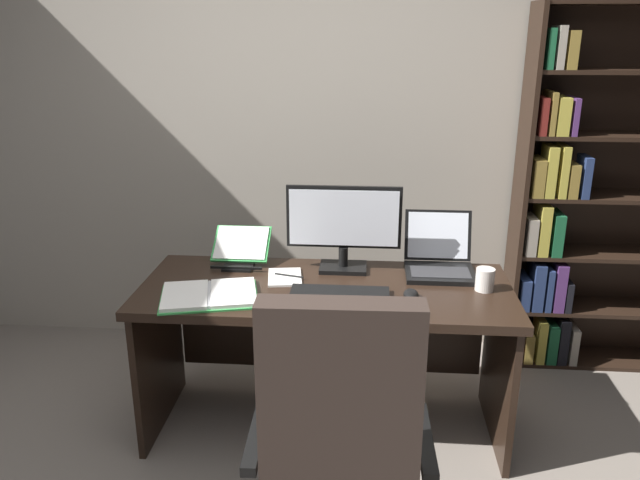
{
  "coord_description": "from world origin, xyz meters",
  "views": [
    {
      "loc": [
        0.25,
        -1.63,
        1.8
      ],
      "look_at": [
        0.05,
        0.87,
        0.96
      ],
      "focal_mm": 35.15,
      "sensor_mm": 36.0,
      "label": 1
    }
  ],
  "objects_px": {
    "open_binder": "(209,295)",
    "pen": "(289,275)",
    "computer_mouse": "(411,295)",
    "reading_stand_with_book": "(241,248)",
    "laptop": "(439,260)",
    "keyboard": "(340,294)",
    "bookshelf": "(589,208)",
    "coffee_mug": "(485,280)",
    "notepad": "(285,277)",
    "office_chair": "(339,468)",
    "monitor": "(344,227)",
    "desk": "(327,319)"
  },
  "relations": [
    {
      "from": "keyboard",
      "to": "reading_stand_with_book",
      "type": "height_order",
      "value": "reading_stand_with_book"
    },
    {
      "from": "desk",
      "to": "monitor",
      "type": "relative_size",
      "value": 3.09
    },
    {
      "from": "office_chair",
      "to": "keyboard",
      "type": "xyz_separation_m",
      "value": [
        -0.04,
        0.77,
        0.27
      ]
    },
    {
      "from": "computer_mouse",
      "to": "laptop",
      "type": "bearing_deg",
      "value": 66.3
    },
    {
      "from": "desk",
      "to": "keyboard",
      "type": "relative_size",
      "value": 3.92
    },
    {
      "from": "bookshelf",
      "to": "notepad",
      "type": "height_order",
      "value": "bookshelf"
    },
    {
      "from": "laptop",
      "to": "notepad",
      "type": "relative_size",
      "value": 1.61
    },
    {
      "from": "bookshelf",
      "to": "computer_mouse",
      "type": "bearing_deg",
      "value": -138.35
    },
    {
      "from": "laptop",
      "to": "reading_stand_with_book",
      "type": "relative_size",
      "value": 1.25
    },
    {
      "from": "reading_stand_with_book",
      "to": "bookshelf",
      "type": "bearing_deg",
      "value": 15.62
    },
    {
      "from": "monitor",
      "to": "keyboard",
      "type": "relative_size",
      "value": 1.27
    },
    {
      "from": "laptop",
      "to": "keyboard",
      "type": "distance_m",
      "value": 0.56
    },
    {
      "from": "bookshelf",
      "to": "monitor",
      "type": "relative_size",
      "value": 3.64
    },
    {
      "from": "monitor",
      "to": "reading_stand_with_book",
      "type": "height_order",
      "value": "monitor"
    },
    {
      "from": "reading_stand_with_book",
      "to": "coffee_mug",
      "type": "bearing_deg",
      "value": -12.79
    },
    {
      "from": "open_binder",
      "to": "notepad",
      "type": "relative_size",
      "value": 2.22
    },
    {
      "from": "keyboard",
      "to": "office_chair",
      "type": "bearing_deg",
      "value": -86.97
    },
    {
      "from": "bookshelf",
      "to": "monitor",
      "type": "bearing_deg",
      "value": -156.86
    },
    {
      "from": "keyboard",
      "to": "coffee_mug",
      "type": "height_order",
      "value": "coffee_mug"
    },
    {
      "from": "laptop",
      "to": "coffee_mug",
      "type": "relative_size",
      "value": 3.4
    },
    {
      "from": "keyboard",
      "to": "pen",
      "type": "height_order",
      "value": "keyboard"
    },
    {
      "from": "office_chair",
      "to": "open_binder",
      "type": "bearing_deg",
      "value": 127.97
    },
    {
      "from": "bookshelf",
      "to": "open_binder",
      "type": "height_order",
      "value": "bookshelf"
    },
    {
      "from": "pen",
      "to": "coffee_mug",
      "type": "distance_m",
      "value": 0.87
    },
    {
      "from": "coffee_mug",
      "to": "keyboard",
      "type": "bearing_deg",
      "value": -168.81
    },
    {
      "from": "desk",
      "to": "coffee_mug",
      "type": "bearing_deg",
      "value": -5.2
    },
    {
      "from": "monitor",
      "to": "coffee_mug",
      "type": "height_order",
      "value": "monitor"
    },
    {
      "from": "computer_mouse",
      "to": "reading_stand_with_book",
      "type": "bearing_deg",
      "value": 154.65
    },
    {
      "from": "computer_mouse",
      "to": "open_binder",
      "type": "xyz_separation_m",
      "value": [
        -0.85,
        -0.05,
        -0.01
      ]
    },
    {
      "from": "computer_mouse",
      "to": "monitor",
      "type": "bearing_deg",
      "value": 132.47
    },
    {
      "from": "desk",
      "to": "reading_stand_with_book",
      "type": "bearing_deg",
      "value": 156.0
    },
    {
      "from": "keyboard",
      "to": "notepad",
      "type": "height_order",
      "value": "keyboard"
    },
    {
      "from": "laptop",
      "to": "open_binder",
      "type": "bearing_deg",
      "value": -158.74
    },
    {
      "from": "computer_mouse",
      "to": "coffee_mug",
      "type": "bearing_deg",
      "value": 20.85
    },
    {
      "from": "notepad",
      "to": "office_chair",
      "type": "bearing_deg",
      "value": -72.53
    },
    {
      "from": "monitor",
      "to": "keyboard",
      "type": "height_order",
      "value": "monitor"
    },
    {
      "from": "office_chair",
      "to": "pen",
      "type": "bearing_deg",
      "value": 104.8
    },
    {
      "from": "keyboard",
      "to": "pen",
      "type": "xyz_separation_m",
      "value": [
        -0.24,
        0.19,
        0.0
      ]
    },
    {
      "from": "keyboard",
      "to": "coffee_mug",
      "type": "distance_m",
      "value": 0.64
    },
    {
      "from": "keyboard",
      "to": "computer_mouse",
      "type": "bearing_deg",
      "value": 0.0
    },
    {
      "from": "office_chair",
      "to": "laptop",
      "type": "xyz_separation_m",
      "value": [
        0.41,
        1.11,
        0.32
      ]
    },
    {
      "from": "desk",
      "to": "coffee_mug",
      "type": "relative_size",
      "value": 16.53
    },
    {
      "from": "desk",
      "to": "laptop",
      "type": "xyz_separation_m",
      "value": [
        0.52,
        0.15,
        0.25
      ]
    },
    {
      "from": "bookshelf",
      "to": "reading_stand_with_book",
      "type": "height_order",
      "value": "bookshelf"
    },
    {
      "from": "monitor",
      "to": "notepad",
      "type": "distance_m",
      "value": 0.36
    },
    {
      "from": "reading_stand_with_book",
      "to": "desk",
      "type": "bearing_deg",
      "value": -24.0
    },
    {
      "from": "open_binder",
      "to": "pen",
      "type": "relative_size",
      "value": 3.33
    },
    {
      "from": "computer_mouse",
      "to": "reading_stand_with_book",
      "type": "relative_size",
      "value": 0.38
    },
    {
      "from": "open_binder",
      "to": "office_chair",
      "type": "bearing_deg",
      "value": -63.84
    },
    {
      "from": "laptop",
      "to": "keyboard",
      "type": "height_order",
      "value": "laptop"
    }
  ]
}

